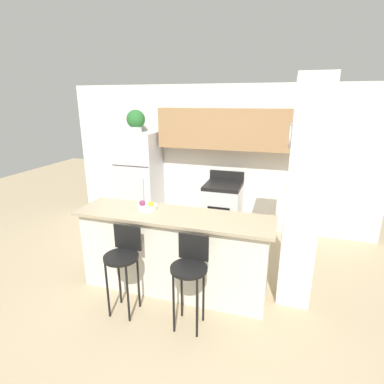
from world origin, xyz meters
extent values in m
plane|color=tan|center=(0.00, 0.00, 0.00)|extent=(14.00, 14.00, 0.00)
cube|color=white|center=(0.00, 2.19, 1.27)|extent=(5.60, 0.06, 2.55)
cube|color=#9E754C|center=(0.35, 2.00, 1.82)|extent=(2.60, 0.32, 0.67)
cube|color=silver|center=(0.23, 2.02, 1.57)|extent=(0.66, 0.28, 0.12)
cube|color=white|center=(1.42, 0.23, 1.27)|extent=(0.36, 0.32, 2.55)
cylinder|color=silver|center=(1.23, 0.23, 1.94)|extent=(0.02, 0.26, 0.26)
cylinder|color=white|center=(1.22, 0.23, 1.94)|extent=(0.01, 0.23, 0.23)
cube|color=silver|center=(0.00, 0.00, 0.49)|extent=(2.24, 0.52, 0.97)
cube|color=tan|center=(0.00, 0.00, 0.99)|extent=(2.36, 0.64, 0.03)
cube|color=silver|center=(-1.37, 1.82, 0.59)|extent=(0.74, 0.61, 1.18)
cube|color=silver|center=(-1.37, 1.82, 1.46)|extent=(0.74, 0.61, 0.56)
cube|color=#333333|center=(-1.37, 1.51, 1.18)|extent=(0.70, 0.01, 0.01)
cylinder|color=#B2B2B7|center=(-1.14, 1.51, 0.65)|extent=(0.02, 0.02, 0.65)
cube|color=silver|center=(0.23, 1.81, 0.43)|extent=(0.62, 0.66, 0.85)
cube|color=black|center=(0.23, 1.81, 0.88)|extent=(0.62, 0.66, 0.06)
cube|color=black|center=(0.23, 2.12, 0.99)|extent=(0.62, 0.04, 0.16)
cube|color=black|center=(0.23, 1.48, 0.47)|extent=(0.37, 0.01, 0.27)
cylinder|color=black|center=(-0.38, -0.57, 0.69)|extent=(0.37, 0.37, 0.03)
cube|color=black|center=(-0.38, -0.41, 0.85)|extent=(0.32, 0.02, 0.28)
cylinder|color=black|center=(-0.50, -0.69, 0.34)|extent=(0.02, 0.02, 0.67)
cylinder|color=black|center=(-0.26, -0.69, 0.34)|extent=(0.02, 0.02, 0.67)
cylinder|color=black|center=(-0.50, -0.45, 0.34)|extent=(0.02, 0.02, 0.67)
cylinder|color=black|center=(-0.26, -0.45, 0.34)|extent=(0.02, 0.02, 0.67)
cylinder|color=black|center=(0.38, -0.57, 0.69)|extent=(0.37, 0.37, 0.03)
cube|color=black|center=(0.38, -0.41, 0.85)|extent=(0.32, 0.02, 0.28)
cylinder|color=black|center=(0.26, -0.69, 0.34)|extent=(0.02, 0.02, 0.67)
cylinder|color=black|center=(0.50, -0.69, 0.34)|extent=(0.02, 0.02, 0.67)
cylinder|color=black|center=(0.26, -0.45, 0.34)|extent=(0.02, 0.02, 0.67)
cylinder|color=black|center=(0.50, -0.45, 0.34)|extent=(0.02, 0.02, 0.67)
cylinder|color=silver|center=(-1.37, 1.82, 1.79)|extent=(0.20, 0.20, 0.10)
sphere|color=#286B2D|center=(-1.37, 1.82, 1.96)|extent=(0.33, 0.33, 0.33)
cylinder|color=silver|center=(-0.37, 0.07, 1.03)|extent=(0.25, 0.25, 0.05)
sphere|color=gold|center=(-0.31, 0.07, 1.08)|extent=(0.07, 0.07, 0.07)
sphere|color=#7A2D56|center=(-0.42, 0.06, 1.08)|extent=(0.07, 0.07, 0.07)
camera|label=1|loc=(1.19, -3.05, 2.30)|focal=28.00mm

